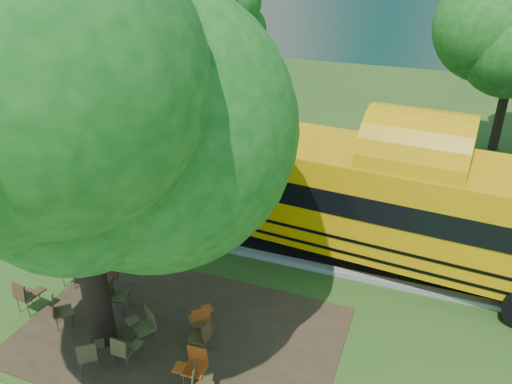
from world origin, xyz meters
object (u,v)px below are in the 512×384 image
at_px(chair_2, 89,353).
at_px(chair_3, 145,323).
at_px(school_bus, 403,205).
at_px(pedestrian_a, 45,84).
at_px(main_tree, 58,86).
at_px(chair_5, 194,364).
at_px(chair_10, 115,293).
at_px(chair_11, 201,317).
at_px(black_car, 155,168).
at_px(chair_6, 202,333).
at_px(chair_8, 74,267).
at_px(chair_9, 107,272).
at_px(bg_car_red, 112,113).
at_px(chair_7, 200,378).
at_px(chair_1, 60,310).
at_px(chair_0, 26,294).
at_px(chair_4, 123,349).

xyz_separation_m(chair_2, chair_3, (0.60, 1.13, 0.03)).
distance_m(school_bus, pedestrian_a, 21.58).
relative_size(main_tree, chair_5, 10.61).
distance_m(chair_5, chair_10, 2.99).
relative_size(chair_11, black_car, 0.19).
height_order(chair_6, pedestrian_a, pedestrian_a).
distance_m(chair_6, chair_11, 0.51).
height_order(chair_6, black_car, black_car).
distance_m(chair_6, chair_8, 4.21).
bearing_deg(chair_9, chair_2, 142.71).
distance_m(bg_car_red, pedestrian_a, 6.20).
bearing_deg(chair_2, chair_3, 24.42).
xyz_separation_m(main_tree, pedestrian_a, (-13.99, 14.21, -4.78)).
relative_size(chair_7, bg_car_red, 0.17).
bearing_deg(pedestrian_a, chair_1, -142.93).
distance_m(chair_1, chair_2, 1.68).
height_order(main_tree, chair_0, main_tree).
relative_size(chair_0, chair_8, 1.00).
relative_size(chair_2, black_car, 0.18).
relative_size(chair_1, chair_11, 0.97).
distance_m(school_bus, chair_8, 8.54).
bearing_deg(chair_6, chair_3, 95.68).
height_order(main_tree, chair_3, main_tree).
bearing_deg(chair_6, chair_10, 78.33).
xyz_separation_m(chair_2, chair_11, (1.63, 1.74, 0.02)).
distance_m(school_bus, chair_5, 6.63).
bearing_deg(pedestrian_a, chair_9, -139.35).
xyz_separation_m(chair_0, chair_7, (4.89, -0.74, -0.07)).
height_order(school_bus, chair_0, school_bus).
relative_size(chair_2, chair_9, 0.84).
bearing_deg(pedestrian_a, chair_7, -136.72).
bearing_deg(chair_7, school_bus, 138.60).
xyz_separation_m(school_bus, chair_2, (-5.32, -6.14, -1.30)).
bearing_deg(chair_4, chair_9, 133.74).
bearing_deg(chair_1, chair_7, 38.24).
bearing_deg(chair_8, chair_0, 166.45).
height_order(chair_0, chair_8, chair_0).
xyz_separation_m(chair_1, chair_10, (0.86, 0.88, 0.05)).
height_order(chair_4, chair_5, chair_5).
bearing_deg(chair_9, chair_4, 157.36).
relative_size(chair_7, chair_9, 0.79).
bearing_deg(chair_3, bg_car_red, -20.63).
bearing_deg(chair_0, chair_10, 28.64).
height_order(chair_2, pedestrian_a, pedestrian_a).
bearing_deg(chair_6, pedestrian_a, 48.15).
bearing_deg(school_bus, chair_5, -114.48).
distance_m(chair_7, black_car, 9.38).
bearing_deg(chair_9, chair_7, 174.85).
bearing_deg(chair_11, chair_1, 152.58).
height_order(chair_4, pedestrian_a, pedestrian_a).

